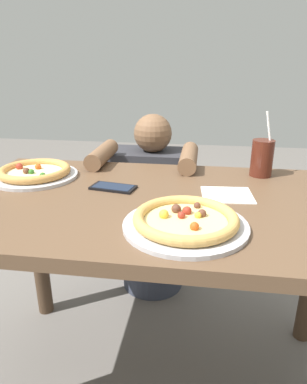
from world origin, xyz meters
The scene contains 8 objects.
ground_plane centered at (0.00, 0.00, 0.00)m, with size 8.00×8.00×0.00m, color #66605B.
dining_table centered at (0.00, 0.00, 0.64)m, with size 1.36×0.77×0.75m.
pizza_near centered at (0.09, -0.19, 0.77)m, with size 0.33×0.33×0.04m.
pizza_far centered at (-0.49, 0.14, 0.77)m, with size 0.31×0.31×0.04m.
drink_cup_colored centered at (0.34, 0.29, 0.82)m, with size 0.08×0.08×0.24m.
paper_napkin centered at (0.21, 0.06, 0.75)m, with size 0.16×0.14×0.00m, color white.
cell_phone centered at (-0.17, 0.07, 0.75)m, with size 0.16×0.10×0.01m.
diner_seated centered at (-0.11, 0.60, 0.41)m, with size 0.43×0.53×0.92m.
Camera 1 is at (0.12, -1.00, 1.16)m, focal length 32.47 mm.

